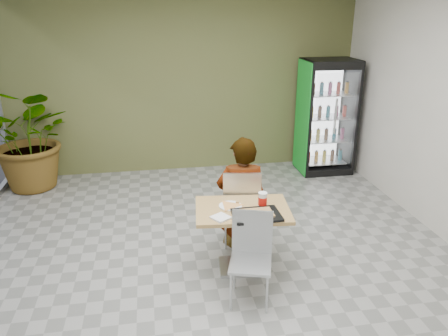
{
  "coord_description": "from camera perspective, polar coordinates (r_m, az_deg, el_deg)",
  "views": [
    {
      "loc": [
        -0.59,
        -4.01,
        2.81
      ],
      "look_at": [
        0.23,
        0.75,
        1.0
      ],
      "focal_mm": 35.0,
      "sensor_mm": 36.0,
      "label": 1
    }
  ],
  "objects": [
    {
      "name": "seated_woman",
      "position": [
        5.32,
        2.33,
        -4.67
      ],
      "size": [
        0.68,
        0.49,
        1.68
      ],
      "primitive_type": "imported",
      "rotation": [
        0.0,
        0.0,
        2.99
      ],
      "color": "black",
      "rests_on": "ground"
    },
    {
      "name": "soda_cup",
      "position": [
        4.73,
        5.06,
        -4.22
      ],
      "size": [
        0.1,
        0.1,
        0.17
      ],
      "color": "white",
      "rests_on": "dining_table"
    },
    {
      "name": "cafeteria_tray",
      "position": [
        4.56,
        4.29,
        -6.14
      ],
      "size": [
        0.5,
        0.36,
        0.03
      ],
      "primitive_type": "cube",
      "rotation": [
        0.0,
        0.0,
        0.01
      ],
      "color": "black",
      "rests_on": "dining_table"
    },
    {
      "name": "dining_table",
      "position": [
        4.82,
        2.41,
        -7.57
      ],
      "size": [
        1.08,
        0.81,
        0.75
      ],
      "rotation": [
        0.0,
        0.0,
        -0.11
      ],
      "color": "tan",
      "rests_on": "ground"
    },
    {
      "name": "beverage_fridge",
      "position": [
        7.83,
        13.22,
        6.51
      ],
      "size": [
        0.9,
        0.69,
        1.96
      ],
      "rotation": [
        0.0,
        0.0,
        -0.0
      ],
      "color": "black",
      "rests_on": "ground"
    },
    {
      "name": "chair_far",
      "position": [
        5.25,
        2.28,
        -4.5
      ],
      "size": [
        0.51,
        0.51,
        1.0
      ],
      "rotation": [
        0.0,
        0.0,
        2.99
      ],
      "color": "#B7BABC",
      "rests_on": "ground"
    },
    {
      "name": "napkin_stack",
      "position": [
        4.5,
        -0.44,
        -6.5
      ],
      "size": [
        0.23,
        0.23,
        0.02
      ],
      "primitive_type": "cube",
      "rotation": [
        0.0,
        0.0,
        0.57
      ],
      "color": "white",
      "rests_on": "dining_table"
    },
    {
      "name": "pizza_plate",
      "position": [
        4.76,
        0.84,
        -4.85
      ],
      "size": [
        0.36,
        0.31,
        0.03
      ],
      "color": "white",
      "rests_on": "dining_table"
    },
    {
      "name": "room_envelope",
      "position": [
        4.23,
        -1.38,
        3.93
      ],
      "size": [
        6.0,
        7.0,
        3.2
      ],
      "primitive_type": null,
      "color": "beige",
      "rests_on": "ground"
    },
    {
      "name": "ground",
      "position": [
        4.93,
        -1.22,
        -14.19
      ],
      "size": [
        7.0,
        7.0,
        0.0
      ],
      "primitive_type": "plane",
      "color": "gray",
      "rests_on": "ground"
    },
    {
      "name": "potted_plant",
      "position": [
        7.54,
        -23.8,
        3.59
      ],
      "size": [
        1.82,
        1.69,
        1.67
      ],
      "primitive_type": "imported",
      "rotation": [
        0.0,
        0.0,
        -0.31
      ],
      "color": "#296729",
      "rests_on": "ground"
    },
    {
      "name": "chair_near",
      "position": [
        4.41,
        3.59,
        -10.55
      ],
      "size": [
        0.51,
        0.51,
        0.92
      ],
      "rotation": [
        0.0,
        0.0,
        -0.29
      ],
      "color": "#B7BABC",
      "rests_on": "ground"
    }
  ]
}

